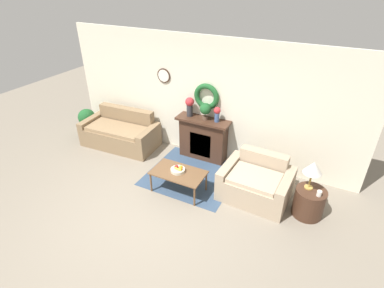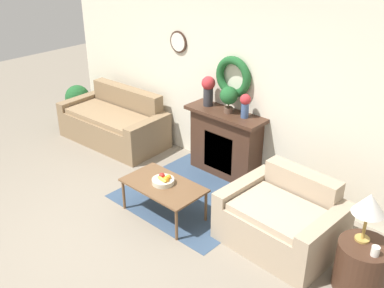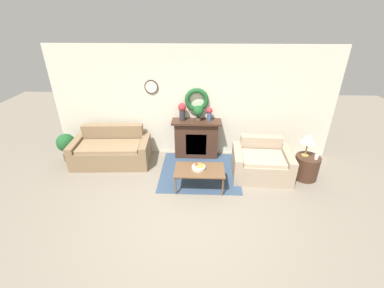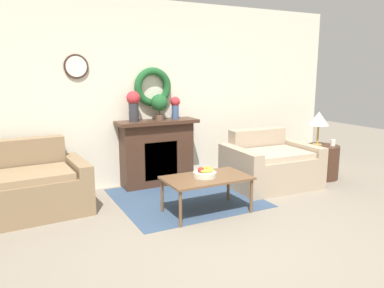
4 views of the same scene
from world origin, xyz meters
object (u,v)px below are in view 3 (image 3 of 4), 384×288
(coffee_table, at_px, (199,171))
(potted_plant_on_mantel, at_px, (198,111))
(fireplace, at_px, (196,138))
(vase_on_mantel_left, at_px, (182,110))
(vase_on_mantel_right, at_px, (209,113))
(fruit_bowl, at_px, (199,167))
(potted_plant_floor_by_couch, at_px, (66,144))
(mug, at_px, (317,157))
(table_lamp, at_px, (309,139))
(couch_left, at_px, (112,151))
(side_table_by_loveseat, at_px, (306,167))
(loveseat_right, at_px, (261,163))

(coffee_table, height_order, potted_plant_on_mantel, potted_plant_on_mantel)
(fireplace, distance_m, potted_plant_on_mantel, 0.72)
(vase_on_mantel_left, distance_m, vase_on_mantel_right, 0.65)
(fireplace, distance_m, fruit_bowl, 1.32)
(coffee_table, relative_size, potted_plant_floor_by_couch, 1.47)
(mug, height_order, potted_plant_on_mantel, potted_plant_on_mantel)
(table_lamp, bearing_deg, vase_on_mantel_left, 163.17)
(mug, xyz_separation_m, vase_on_mantel_right, (-2.27, 0.97, 0.59))
(couch_left, bearing_deg, table_lamp, -8.86)
(fireplace, height_order, table_lamp, table_lamp)
(table_lamp, relative_size, mug, 5.39)
(fireplace, bearing_deg, vase_on_mantel_right, 1.07)
(fruit_bowl, relative_size, vase_on_mantel_right, 0.84)
(mug, distance_m, vase_on_mantel_right, 2.54)
(side_table_by_loveseat, bearing_deg, fireplace, 160.42)
(couch_left, xyz_separation_m, side_table_by_loveseat, (4.51, -0.48, -0.05))
(couch_left, bearing_deg, potted_plant_floor_by_couch, 173.88)
(mug, bearing_deg, vase_on_mantel_right, 156.82)
(fireplace, bearing_deg, mug, -20.56)
(potted_plant_on_mantel, bearing_deg, fireplace, 161.87)
(table_lamp, height_order, mug, table_lamp)
(potted_plant_on_mantel, bearing_deg, table_lamp, -18.97)
(fireplace, bearing_deg, vase_on_mantel_left, 179.04)
(coffee_table, bearing_deg, mug, 8.41)
(fireplace, bearing_deg, fruit_bowl, -86.32)
(table_lamp, distance_m, mug, 0.43)
(fireplace, height_order, potted_plant_floor_by_couch, fireplace)
(couch_left, height_order, mug, couch_left)
(mug, bearing_deg, potted_plant_floor_by_couch, 173.74)
(fruit_bowl, xyz_separation_m, side_table_by_loveseat, (2.38, 0.44, -0.22))
(loveseat_right, bearing_deg, fruit_bowl, -157.16)
(coffee_table, relative_size, potted_plant_on_mantel, 2.73)
(coffee_table, relative_size, side_table_by_loveseat, 1.94)
(vase_on_mantel_right, bearing_deg, potted_plant_on_mantel, -175.66)
(table_lamp, bearing_deg, vase_on_mantel_right, 158.36)
(fireplace, xyz_separation_m, mug, (2.58, -0.97, 0.08))
(coffee_table, height_order, vase_on_mantel_left, vase_on_mantel_left)
(side_table_by_loveseat, xyz_separation_m, potted_plant_on_mantel, (-2.42, 0.86, 0.95))
(side_table_by_loveseat, bearing_deg, vase_on_mantel_left, 162.56)
(vase_on_mantel_left, bearing_deg, fruit_bowl, -72.09)
(table_lamp, xyz_separation_m, potted_plant_on_mantel, (-2.35, 0.81, 0.27))
(fireplace, xyz_separation_m, vase_on_mantel_right, (0.31, 0.01, 0.68))
(mug, height_order, vase_on_mantel_left, vase_on_mantel_left)
(fireplace, xyz_separation_m, couch_left, (-2.05, -0.39, -0.18))
(couch_left, relative_size, side_table_by_loveseat, 3.52)
(loveseat_right, distance_m, potted_plant_on_mantel, 1.88)
(loveseat_right, bearing_deg, vase_on_mantel_left, 158.79)
(table_lamp, distance_m, potted_plant_floor_by_couch, 5.62)
(loveseat_right, xyz_separation_m, table_lamp, (0.91, -0.02, 0.64))
(potted_plant_floor_by_couch, bearing_deg, table_lamp, -4.99)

